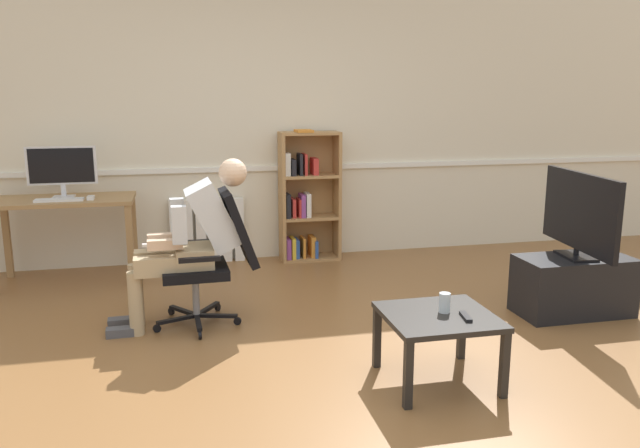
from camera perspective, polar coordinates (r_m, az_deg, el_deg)
ground_plane at (r=4.07m, az=0.62°, el=-12.24°), size 18.00×18.00×0.00m
back_wall at (r=6.33m, az=-5.02°, el=9.00°), size 12.00×0.13×2.70m
computer_desk at (r=5.94m, az=-22.24°, el=1.07°), size 1.19×0.60×0.76m
imac_monitor at (r=5.96m, az=-22.46°, el=4.78°), size 0.59×0.14×0.45m
keyboard at (r=5.78m, az=-22.66°, el=2.04°), size 0.40×0.12×0.02m
computer_mouse at (r=5.76m, az=-20.15°, el=2.26°), size 0.06×0.10×0.03m
bookshelf at (r=6.27m, az=-1.29°, el=2.26°), size 0.59×0.29×1.31m
radiator at (r=6.30m, az=-10.22°, el=-0.61°), size 0.72×0.08×0.64m
office_chair at (r=4.59m, az=-9.57°, el=-2.63°), size 0.76×0.62×0.98m
person_seated at (r=4.55m, az=-11.72°, el=-1.27°), size 1.03×0.40×1.21m
tv_stand at (r=5.16m, az=22.06°, el=-5.22°), size 0.85×0.42×0.45m
tv_screen at (r=5.03m, az=22.58°, el=0.90°), size 0.23×1.01×0.64m
coffee_table at (r=3.72m, az=10.73°, el=-8.88°), size 0.62×0.60×0.42m
drinking_glass at (r=3.72m, az=11.28°, el=-7.04°), size 0.07×0.07×0.12m
spare_remote at (r=3.67m, az=13.13°, el=-8.20°), size 0.06×0.15×0.02m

